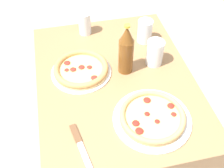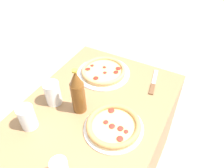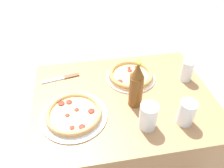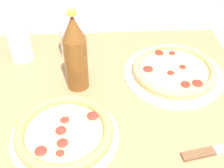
# 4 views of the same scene
# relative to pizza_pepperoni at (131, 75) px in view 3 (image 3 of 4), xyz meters

# --- Properties ---
(ground_plane) EXTENTS (8.00, 8.00, 0.00)m
(ground_plane) POSITION_rel_pizza_pepperoni_xyz_m (-0.08, -0.15, -0.73)
(ground_plane) COLOR #A89E8E
(table) EXTENTS (0.96, 0.74, 0.71)m
(table) POSITION_rel_pizza_pepperoni_xyz_m (-0.08, -0.15, -0.38)
(table) COLOR #997047
(table) RESTS_ON ground_plane
(pizza_pepperoni) EXTENTS (0.29, 0.29, 0.04)m
(pizza_pepperoni) POSITION_rel_pizza_pepperoni_xyz_m (0.00, 0.00, 0.00)
(pizza_pepperoni) COLOR white
(pizza_pepperoni) RESTS_ON table
(pizza_salami) EXTENTS (0.33, 0.33, 0.04)m
(pizza_salami) POSITION_rel_pizza_pepperoni_xyz_m (-0.34, -0.25, -0.00)
(pizza_salami) COLOR silver
(pizza_salami) RESTS_ON table
(glass_mango_juice) EXTENTS (0.08, 0.08, 0.13)m
(glass_mango_juice) POSITION_rel_pizza_pepperoni_xyz_m (-0.01, -0.36, 0.04)
(glass_mango_juice) COLOR white
(glass_mango_juice) RESTS_ON table
(glass_water) EXTENTS (0.07, 0.07, 0.12)m
(glass_water) POSITION_rel_pizza_pepperoni_xyz_m (0.31, -0.07, 0.04)
(glass_water) COLOR white
(glass_water) RESTS_ON table
(glass_cola) EXTENTS (0.08, 0.08, 0.13)m
(glass_cola) POSITION_rel_pizza_pepperoni_xyz_m (0.17, -0.37, 0.04)
(glass_cola) COLOR white
(glass_cola) RESTS_ON table
(beer_bottle) EXTENTS (0.07, 0.07, 0.26)m
(beer_bottle) POSITION_rel_pizza_pepperoni_xyz_m (-0.03, -0.21, 0.10)
(beer_bottle) COLOR brown
(beer_bottle) RESTS_ON table
(knife) EXTENTS (0.22, 0.07, 0.01)m
(knife) POSITION_rel_pizza_pepperoni_xyz_m (-0.40, 0.06, -0.02)
(knife) COLOR brown
(knife) RESTS_ON table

